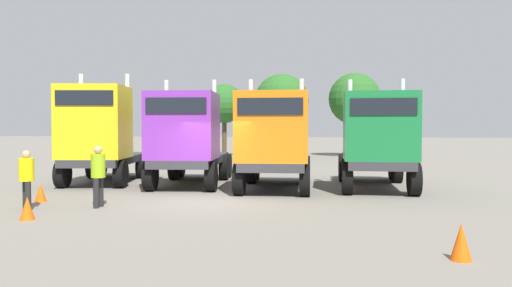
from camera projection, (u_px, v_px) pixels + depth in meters
ground at (208, 201)px, 14.92m from camera, size 200.00×200.00×0.00m
semi_truck_yellow at (100, 135)px, 19.03m from camera, size 3.59×6.16×4.49m
semi_truck_purple at (187, 139)px, 18.22m from camera, size 3.31×6.41×4.16m
semi_truck_orange at (274, 140)px, 17.04m from camera, size 2.96×5.98×4.08m
semi_truck_green at (377, 140)px, 17.28m from camera, size 2.79×6.38×4.08m
visitor_in_hivis at (27, 175)px, 13.25m from camera, size 0.56×0.56×1.66m
visitor_with_camera at (98, 172)px, 13.64m from camera, size 0.42×0.45×1.77m
traffic_cone_near at (461, 242)px, 8.20m from camera, size 0.36×0.36×0.65m
traffic_cone_mid at (41, 193)px, 14.70m from camera, size 0.36×0.36×0.56m
traffic_cone_far at (27, 208)px, 11.82m from camera, size 0.36×0.36×0.57m
oak_far_left at (224, 104)px, 37.81m from camera, size 3.10×3.10×5.73m
oak_far_centre at (282, 101)px, 35.10m from camera, size 3.99×3.99×6.22m
oak_far_right at (355, 99)px, 37.40m from camera, size 4.04×4.04×6.56m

